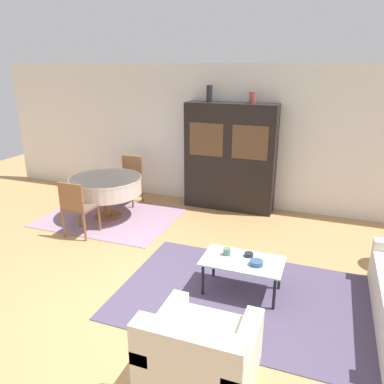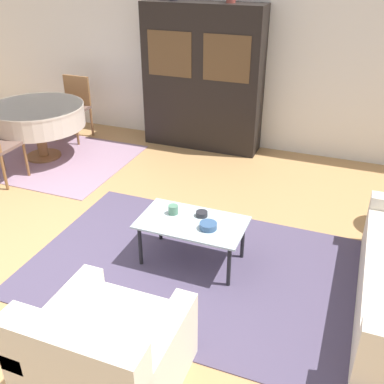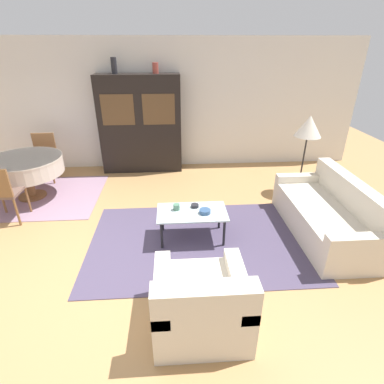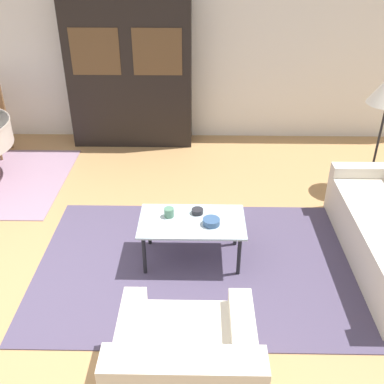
{
  "view_description": "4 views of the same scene",
  "coord_description": "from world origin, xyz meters",
  "px_view_note": "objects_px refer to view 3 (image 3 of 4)",
  "views": [
    {
      "loc": [
        1.96,
        -3.34,
        2.69
      ],
      "look_at": [
        0.2,
        1.4,
        0.95
      ],
      "focal_mm": 35.0,
      "sensor_mm": 36.0,
      "label": 1
    },
    {
      "loc": [
        2.39,
        -2.61,
        2.63
      ],
      "look_at": [
        1.14,
        0.62,
        0.75
      ],
      "focal_mm": 42.0,
      "sensor_mm": 36.0,
      "label": 2
    },
    {
      "loc": [
        0.89,
        -3.0,
        2.56
      ],
      "look_at": [
        1.14,
        0.62,
        0.75
      ],
      "focal_mm": 28.0,
      "sensor_mm": 36.0,
      "label": 3
    },
    {
      "loc": [
        1.2,
        -2.79,
        2.78
      ],
      "look_at": [
        1.14,
        0.62,
        0.75
      ],
      "focal_mm": 42.0,
      "sensor_mm": 36.0,
      "label": 4
    }
  ],
  "objects_px": {
    "couch": "(328,216)",
    "cup": "(176,207)",
    "vase_tall": "(114,66)",
    "armchair": "(201,304)",
    "dining_table": "(25,166)",
    "bowl_small": "(195,206)",
    "display_cabinet": "(141,125)",
    "dining_chair_near": "(2,191)",
    "coffee_table": "(192,214)",
    "vase_short": "(155,68)",
    "dining_chair_far": "(44,154)",
    "bowl": "(205,211)",
    "floor_lamp": "(309,128)"
  },
  "relations": [
    {
      "from": "couch",
      "to": "cup",
      "type": "height_order",
      "value": "couch"
    },
    {
      "from": "couch",
      "to": "vase_tall",
      "type": "distance_m",
      "value": 4.71
    },
    {
      "from": "armchair",
      "to": "vase_tall",
      "type": "bearing_deg",
      "value": 107.16
    },
    {
      "from": "dining_table",
      "to": "bowl_small",
      "type": "distance_m",
      "value": 3.22
    },
    {
      "from": "display_cabinet",
      "to": "dining_chair_near",
      "type": "bearing_deg",
      "value": -132.83
    },
    {
      "from": "coffee_table",
      "to": "vase_short",
      "type": "distance_m",
      "value": 3.29
    },
    {
      "from": "display_cabinet",
      "to": "vase_tall",
      "type": "distance_m",
      "value": 1.23
    },
    {
      "from": "vase_short",
      "to": "display_cabinet",
      "type": "bearing_deg",
      "value": -179.86
    },
    {
      "from": "display_cabinet",
      "to": "vase_tall",
      "type": "xyz_separation_m",
      "value": [
        -0.42,
        0.0,
        1.16
      ]
    },
    {
      "from": "coffee_table",
      "to": "dining_chair_near",
      "type": "relative_size",
      "value": 1.05
    },
    {
      "from": "couch",
      "to": "armchair",
      "type": "relative_size",
      "value": 2.16
    },
    {
      "from": "dining_chair_near",
      "to": "dining_chair_far",
      "type": "height_order",
      "value": "same"
    },
    {
      "from": "coffee_table",
      "to": "bowl",
      "type": "bearing_deg",
      "value": -17.73
    },
    {
      "from": "dining_chair_near",
      "to": "dining_table",
      "type": "bearing_deg",
      "value": 90.0
    },
    {
      "from": "dining_table",
      "to": "dining_chair_near",
      "type": "distance_m",
      "value": 0.86
    },
    {
      "from": "bowl_small",
      "to": "vase_short",
      "type": "bearing_deg",
      "value": 102.48
    },
    {
      "from": "couch",
      "to": "vase_tall",
      "type": "height_order",
      "value": "vase_tall"
    },
    {
      "from": "coffee_table",
      "to": "dining_chair_near",
      "type": "bearing_deg",
      "value": 167.33
    },
    {
      "from": "armchair",
      "to": "dining_chair_near",
      "type": "distance_m",
      "value": 3.58
    },
    {
      "from": "bowl",
      "to": "bowl_small",
      "type": "xyz_separation_m",
      "value": [
        -0.13,
        0.18,
        -0.01
      ]
    },
    {
      "from": "floor_lamp",
      "to": "dining_table",
      "type": "bearing_deg",
      "value": 178.86
    },
    {
      "from": "couch",
      "to": "dining_chair_near",
      "type": "bearing_deg",
      "value": 82.39
    },
    {
      "from": "display_cabinet",
      "to": "dining_table",
      "type": "distance_m",
      "value": 2.35
    },
    {
      "from": "dining_chair_near",
      "to": "floor_lamp",
      "type": "xyz_separation_m",
      "value": [
        5.0,
        0.76,
        0.68
      ]
    },
    {
      "from": "coffee_table",
      "to": "bowl_small",
      "type": "distance_m",
      "value": 0.15
    },
    {
      "from": "bowl",
      "to": "vase_tall",
      "type": "height_order",
      "value": "vase_tall"
    },
    {
      "from": "cup",
      "to": "vase_short",
      "type": "relative_size",
      "value": 0.45
    },
    {
      "from": "bowl",
      "to": "vase_short",
      "type": "height_order",
      "value": "vase_short"
    },
    {
      "from": "couch",
      "to": "bowl_small",
      "type": "xyz_separation_m",
      "value": [
        -1.95,
        0.13,
        0.17
      ]
    },
    {
      "from": "dining_table",
      "to": "bowl_small",
      "type": "relative_size",
      "value": 11.67
    },
    {
      "from": "display_cabinet",
      "to": "vase_tall",
      "type": "relative_size",
      "value": 6.71
    },
    {
      "from": "coffee_table",
      "to": "bowl_small",
      "type": "bearing_deg",
      "value": 68.45
    },
    {
      "from": "cup",
      "to": "bowl",
      "type": "bearing_deg",
      "value": -17.56
    },
    {
      "from": "display_cabinet",
      "to": "vase_short",
      "type": "height_order",
      "value": "vase_short"
    },
    {
      "from": "armchair",
      "to": "cup",
      "type": "bearing_deg",
      "value": 97.24
    },
    {
      "from": "dining_chair_far",
      "to": "vase_tall",
      "type": "xyz_separation_m",
      "value": [
        1.53,
        0.39,
        1.63
      ]
    },
    {
      "from": "dining_chair_far",
      "to": "bowl",
      "type": "distance_m",
      "value": 3.88
    },
    {
      "from": "couch",
      "to": "vase_short",
      "type": "bearing_deg",
      "value": 42.54
    },
    {
      "from": "armchair",
      "to": "floor_lamp",
      "type": "height_order",
      "value": "floor_lamp"
    },
    {
      "from": "bowl_small",
      "to": "dining_chair_far",
      "type": "bearing_deg",
      "value": 142.47
    },
    {
      "from": "couch",
      "to": "dining_table",
      "type": "bearing_deg",
      "value": 72.76
    },
    {
      "from": "couch",
      "to": "dining_table",
      "type": "distance_m",
      "value": 5.09
    },
    {
      "from": "dining_chair_near",
      "to": "bowl_small",
      "type": "xyz_separation_m",
      "value": [
        2.91,
        -0.52,
        -0.08
      ]
    },
    {
      "from": "display_cabinet",
      "to": "vase_tall",
      "type": "bearing_deg",
      "value": 179.88
    },
    {
      "from": "coffee_table",
      "to": "dining_chair_near",
      "type": "xyz_separation_m",
      "value": [
        -2.86,
        0.64,
        0.15
      ]
    },
    {
      "from": "couch",
      "to": "dining_chair_far",
      "type": "relative_size",
      "value": 2.1
    },
    {
      "from": "dining_table",
      "to": "dining_chair_near",
      "type": "bearing_deg",
      "value": -90.0
    },
    {
      "from": "floor_lamp",
      "to": "display_cabinet",
      "type": "bearing_deg",
      "value": 156.13
    },
    {
      "from": "coffee_table",
      "to": "cup",
      "type": "relative_size",
      "value": 10.69
    },
    {
      "from": "cup",
      "to": "vase_tall",
      "type": "bearing_deg",
      "value": 112.6
    }
  ]
}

